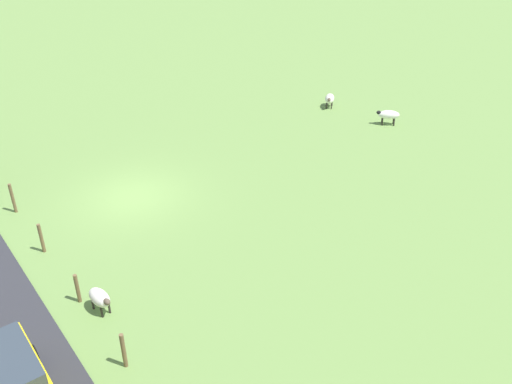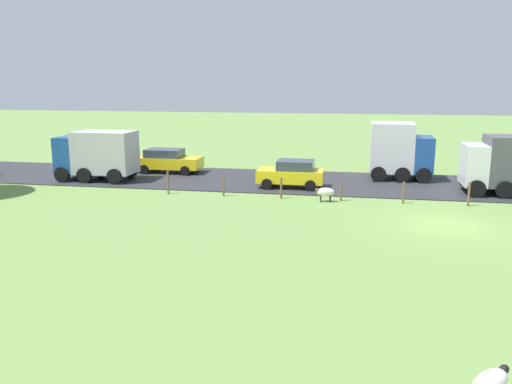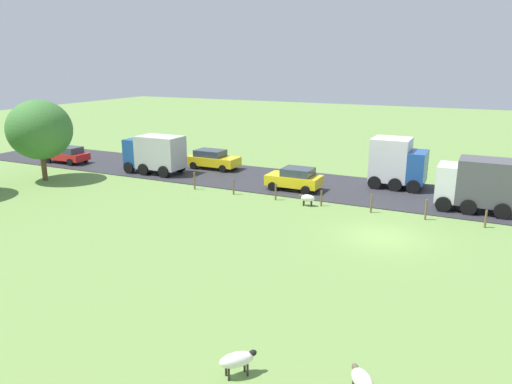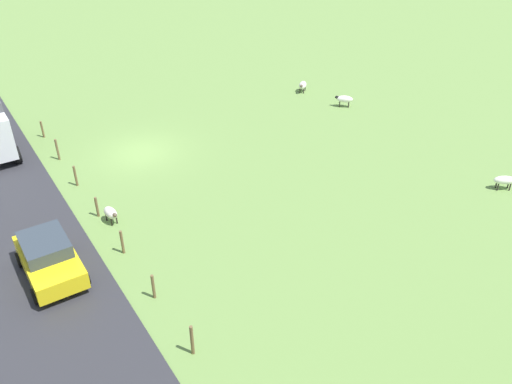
# 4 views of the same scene
# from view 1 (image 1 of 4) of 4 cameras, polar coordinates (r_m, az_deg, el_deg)

# --- Properties ---
(ground_plane) EXTENTS (160.00, 160.00, 0.00)m
(ground_plane) POSITION_cam_1_polar(r_m,az_deg,el_deg) (23.45, -12.45, -0.50)
(ground_plane) COLOR #6B8E47
(sheep_1) EXTENTS (1.11, 1.07, 0.78)m
(sheep_1) POSITION_cam_1_polar(r_m,az_deg,el_deg) (30.00, 13.35, 7.67)
(sheep_1) COLOR white
(sheep_1) RESTS_ON ground_plane
(sheep_2) EXTENTS (1.05, 1.01, 0.75)m
(sheep_2) POSITION_cam_1_polar(r_m,az_deg,el_deg) (31.72, 7.52, 9.40)
(sheep_2) COLOR silver
(sheep_2) RESTS_ON ground_plane
(sheep_3) EXTENTS (0.59, 1.07, 0.77)m
(sheep_3) POSITION_cam_1_polar(r_m,az_deg,el_deg) (17.76, -15.65, -10.36)
(sheep_3) COLOR silver
(sheep_3) RESTS_ON ground_plane
(fence_post_1) EXTENTS (0.12, 0.12, 1.25)m
(fence_post_1) POSITION_cam_1_polar(r_m,az_deg,el_deg) (23.58, -23.57, -0.58)
(fence_post_1) COLOR brown
(fence_post_1) RESTS_ON ground_plane
(fence_post_2) EXTENTS (0.12, 0.12, 1.15)m
(fence_post_2) POSITION_cam_1_polar(r_m,az_deg,el_deg) (20.85, -21.05, -4.42)
(fence_post_2) COLOR brown
(fence_post_2) RESTS_ON ground_plane
(fence_post_3) EXTENTS (0.12, 0.12, 1.05)m
(fence_post_3) POSITION_cam_1_polar(r_m,az_deg,el_deg) (18.30, -17.76, -9.35)
(fence_post_3) COLOR brown
(fence_post_3) RESTS_ON ground_plane
(fence_post_4) EXTENTS (0.12, 0.12, 1.16)m
(fence_post_4) POSITION_cam_1_polar(r_m,az_deg,el_deg) (15.93, -13.36, -15.46)
(fence_post_4) COLOR brown
(fence_post_4) RESTS_ON ground_plane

